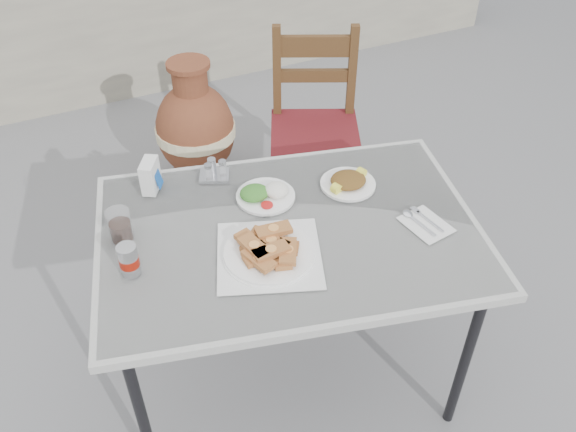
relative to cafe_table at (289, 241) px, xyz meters
name	(u,v)px	position (x,y,z in m)	size (l,w,h in m)	color
ground	(245,368)	(-0.17, 0.07, -0.71)	(80.00, 80.00, 0.00)	slate
cafe_table	(289,241)	(0.00, 0.00, 0.00)	(1.41, 1.11, 0.76)	black
pide_plate	(269,248)	(-0.11, -0.09, 0.08)	(0.41, 0.41, 0.07)	white
salad_rice_plate	(265,194)	(-0.01, 0.18, 0.07)	(0.21, 0.21, 0.05)	white
salad_chopped_plate	(348,182)	(0.29, 0.12, 0.07)	(0.20, 0.20, 0.04)	white
soda_can	(129,260)	(-0.52, 0.02, 0.11)	(0.06, 0.06, 0.11)	silver
cola_glass	(120,227)	(-0.51, 0.18, 0.10)	(0.08, 0.08, 0.11)	white
napkin_holder	(150,176)	(-0.35, 0.40, 0.11)	(0.09, 0.11, 0.11)	white
condiment_caddy	(214,172)	(-0.13, 0.37, 0.08)	(0.13, 0.12, 0.08)	silver
cutlery_napkin	(423,222)	(0.41, -0.16, 0.06)	(0.15, 0.18, 0.01)	white
chair	(314,128)	(0.55, 0.89, -0.21)	(0.56, 0.56, 0.95)	#3D2310
terracotta_urn	(196,131)	(0.07, 1.34, -0.37)	(0.42, 0.42, 0.74)	brown
back_wall	(94,8)	(-0.17, 2.57, -0.11)	(6.00, 0.25, 1.20)	#A19C86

